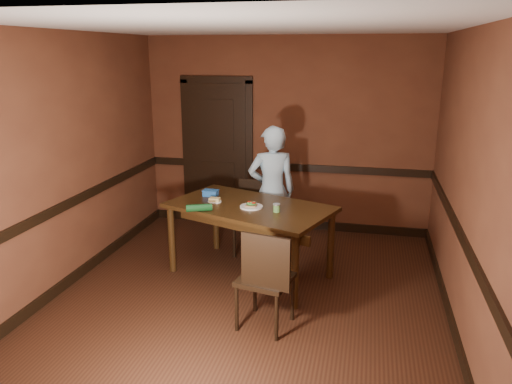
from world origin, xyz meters
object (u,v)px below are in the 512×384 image
at_px(person, 272,191).
at_px(cheese_saucer, 215,200).
at_px(sandwich_plate, 251,206).
at_px(chair_near, 265,277).
at_px(dining_table, 250,240).
at_px(chair_far, 253,219).
at_px(food_tub, 211,193).
at_px(sauce_jar, 277,208).

bearing_deg(person, cheese_saucer, 31.17).
bearing_deg(sandwich_plate, chair_near, -69.59).
bearing_deg(dining_table, person, 100.97).
distance_m(chair_far, food_tub, 0.68).
bearing_deg(sandwich_plate, cheese_saucer, 166.78).
xyz_separation_m(dining_table, chair_near, (0.40, -1.05, 0.07)).
xyz_separation_m(dining_table, chair_far, (-0.11, 0.60, 0.05)).
height_order(dining_table, sandwich_plate, sandwich_plate).
height_order(dining_table, cheese_saucer, cheese_saucer).
height_order(chair_near, person, person).
height_order(chair_far, sauce_jar, chair_far).
relative_size(chair_far, chair_near, 0.95).
relative_size(chair_near, sauce_jar, 10.87).
xyz_separation_m(chair_near, sandwich_plate, (-0.36, 0.98, 0.36)).
bearing_deg(dining_table, sandwich_plate, -45.63).
relative_size(sauce_jar, cheese_saucer, 0.57).
bearing_deg(dining_table, sauce_jar, -6.60).
distance_m(person, sauce_jar, 0.90).
height_order(person, food_tub, person).
xyz_separation_m(person, sauce_jar, (0.22, -0.87, 0.06)).
bearing_deg(food_tub, chair_near, -51.89).
height_order(person, cheese_saucer, person).
distance_m(person, food_tub, 0.79).
relative_size(sandwich_plate, food_tub, 1.40).
bearing_deg(food_tub, sandwich_plate, -27.36).
height_order(sandwich_plate, food_tub, food_tub).
height_order(cheese_saucer, food_tub, food_tub).
bearing_deg(chair_near, chair_far, -60.79).
bearing_deg(sauce_jar, dining_table, 153.31).
bearing_deg(cheese_saucer, chair_far, 61.46).
distance_m(cheese_saucer, food_tub, 0.25).
relative_size(dining_table, food_tub, 9.85).
distance_m(dining_table, sauce_jar, 0.59).
bearing_deg(chair_far, cheese_saucer, -116.34).
distance_m(dining_table, cheese_saucer, 0.61).
bearing_deg(chair_near, person, -68.66).
relative_size(dining_table, person, 1.09).
xyz_separation_m(sandwich_plate, food_tub, (-0.57, 0.33, 0.02)).
bearing_deg(cheese_saucer, sauce_jar, -14.80).
xyz_separation_m(cheese_saucer, food_tub, (-0.12, 0.22, 0.02)).
relative_size(dining_table, sandwich_plate, 7.02).
bearing_deg(chair_near, food_tub, -42.31).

